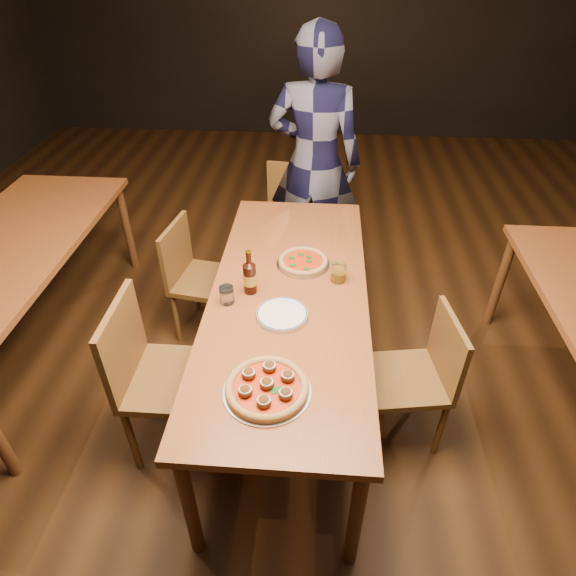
# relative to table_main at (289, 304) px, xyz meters

# --- Properties ---
(ground) EXTENTS (9.00, 9.00, 0.00)m
(ground) POSITION_rel_table_main_xyz_m (0.00, 0.00, -0.68)
(ground) COLOR black
(room_shell) EXTENTS (9.00, 9.00, 9.00)m
(room_shell) POSITION_rel_table_main_xyz_m (0.00, 0.00, 1.18)
(room_shell) COLOR black
(room_shell) RESTS_ON ground
(table_main) EXTENTS (0.80, 2.00, 0.75)m
(table_main) POSITION_rel_table_main_xyz_m (0.00, 0.00, 0.00)
(table_main) COLOR brown
(table_main) RESTS_ON ground
(table_left) EXTENTS (0.80, 2.00, 0.75)m
(table_left) POSITION_rel_table_main_xyz_m (-1.70, 0.30, 0.00)
(table_left) COLOR brown
(table_left) RESTS_ON ground
(chair_main_nw) EXTENTS (0.45, 0.45, 0.95)m
(chair_main_nw) POSITION_rel_table_main_xyz_m (-0.55, -0.37, -0.20)
(chair_main_nw) COLOR #5B3318
(chair_main_nw) RESTS_ON ground
(chair_main_sw) EXTENTS (0.45, 0.45, 0.83)m
(chair_main_sw) POSITION_rel_table_main_xyz_m (-0.58, 0.53, -0.26)
(chair_main_sw) COLOR #5B3318
(chair_main_sw) RESTS_ON ground
(chair_main_e) EXTENTS (0.44, 0.44, 0.82)m
(chair_main_e) POSITION_rel_table_main_xyz_m (0.62, -0.22, -0.27)
(chair_main_e) COLOR #5B3318
(chair_main_e) RESTS_ON ground
(chair_end) EXTENTS (0.48, 0.48, 0.92)m
(chair_end) POSITION_rel_table_main_xyz_m (-0.07, 1.15, -0.22)
(chair_end) COLOR #5B3318
(chair_end) RESTS_ON ground
(pizza_meatball) EXTENTS (0.36, 0.36, 0.07)m
(pizza_meatball) POSITION_rel_table_main_xyz_m (-0.04, -0.65, 0.10)
(pizza_meatball) COLOR #B7B7BF
(pizza_meatball) RESTS_ON table_main
(pizza_margherita) EXTENTS (0.29, 0.29, 0.04)m
(pizza_margherita) POSITION_rel_table_main_xyz_m (0.06, 0.26, 0.09)
(pizza_margherita) COLOR #B7B7BF
(pizza_margherita) RESTS_ON table_main
(plate_stack) EXTENTS (0.25, 0.25, 0.02)m
(plate_stack) POSITION_rel_table_main_xyz_m (-0.02, -0.19, 0.08)
(plate_stack) COLOR white
(plate_stack) RESTS_ON table_main
(beer_bottle) EXTENTS (0.07, 0.07, 0.24)m
(beer_bottle) POSITION_rel_table_main_xyz_m (-0.20, -0.00, 0.16)
(beer_bottle) COLOR black
(beer_bottle) RESTS_ON table_main
(water_glass) EXTENTS (0.07, 0.07, 0.09)m
(water_glass) POSITION_rel_table_main_xyz_m (-0.30, -0.09, 0.12)
(water_glass) COLOR white
(water_glass) RESTS_ON table_main
(amber_glass) EXTENTS (0.08, 0.08, 0.10)m
(amber_glass) POSITION_rel_table_main_xyz_m (0.25, 0.13, 0.12)
(amber_glass) COLOR #AB7213
(amber_glass) RESTS_ON table_main
(diner) EXTENTS (0.72, 0.53, 1.82)m
(diner) POSITION_rel_table_main_xyz_m (0.09, 1.30, 0.23)
(diner) COLOR black
(diner) RESTS_ON ground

